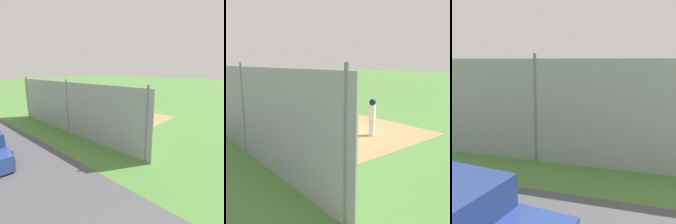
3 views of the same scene
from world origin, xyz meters
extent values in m
plane|color=#51843D|center=(0.00, 0.00, 0.00)|extent=(140.00, 140.00, 0.00)
cube|color=#A88456|center=(0.00, 0.00, 0.01)|extent=(7.20, 6.40, 0.03)
cube|color=white|center=(0.00, 0.00, 0.04)|extent=(0.48, 0.48, 0.02)
cube|color=#9E9EA3|center=(-0.66, -0.92, 0.41)|extent=(0.35, 0.29, 0.77)
cube|color=red|center=(-0.66, -0.92, 1.10)|extent=(0.44, 0.35, 0.61)
sphere|color=tan|center=(-0.66, -0.92, 1.52)|extent=(0.24, 0.24, 0.24)
cube|color=black|center=(-0.85, -1.80, 0.45)|extent=(0.31, 0.23, 0.84)
cube|color=#8CC1E0|center=(-0.85, -1.80, 1.20)|extent=(0.39, 0.28, 0.67)
sphere|color=black|center=(-0.85, -1.80, 1.67)|extent=(0.26, 0.26, 0.26)
cube|color=silver|center=(1.57, 0.31, 0.42)|extent=(0.35, 0.37, 0.79)
cube|color=white|center=(1.57, 0.31, 1.13)|extent=(0.42, 0.46, 0.62)
sphere|color=tan|center=(1.57, 0.31, 1.56)|extent=(0.25, 0.25, 0.25)
sphere|color=black|center=(1.57, 0.31, 1.58)|extent=(0.30, 0.30, 0.30)
cylinder|color=black|center=(1.21, -1.20, 0.06)|extent=(0.20, 0.75, 0.06)
ellipsoid|color=red|center=(-1.23, -0.73, 0.09)|extent=(0.24, 0.20, 0.12)
sphere|color=white|center=(-0.63, -0.11, 0.07)|extent=(0.07, 0.07, 0.07)
cube|color=#93999E|center=(0.00, -4.86, 1.60)|extent=(12.00, 0.05, 3.20)
cylinder|color=slate|center=(-5.70, -4.86, 1.68)|extent=(0.10, 0.10, 3.35)
cylinder|color=slate|center=(0.00, -4.86, 1.68)|extent=(0.10, 0.10, 3.35)
cylinder|color=slate|center=(5.70, -4.86, 1.68)|extent=(0.10, 0.10, 3.35)
cylinder|color=black|center=(1.80, -8.93, 0.34)|extent=(0.62, 0.25, 0.60)
camera|label=1|loc=(9.42, -11.12, 3.94)|focal=28.75mm
camera|label=2|loc=(9.20, -7.94, 3.35)|focal=40.34mm
camera|label=3|loc=(3.59, -13.06, 3.18)|focal=46.98mm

